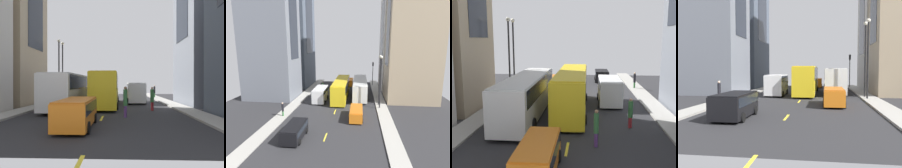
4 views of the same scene
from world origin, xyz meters
TOP-DOWN VIEW (x-y plane):
  - ground_plane at (0.00, 0.00)m, footprint 40.63×40.63m
  - sidewalk_west at (-7.40, 0.00)m, footprint 1.83×44.00m
  - sidewalk_east at (7.40, 0.00)m, footprint 1.83×44.00m
  - lane_stripe_0 at (0.00, -21.00)m, footprint 0.16×2.00m
  - lane_stripe_1 at (0.00, -12.60)m, footprint 0.16×2.00m
  - lane_stripe_2 at (0.00, -4.20)m, footprint 0.16×2.00m
  - lane_stripe_3 at (0.00, 4.20)m, footprint 0.16×2.00m
  - lane_stripe_4 at (0.00, 12.60)m, footprint 0.16×2.00m
  - lane_stripe_5 at (0.00, 21.00)m, footprint 0.16×2.00m
  - city_bus_white at (-3.79, -5.92)m, footprint 2.80×12.71m
  - streetcar_yellow at (-0.20, -3.89)m, footprint 2.70×12.74m
  - delivery_van_white at (3.32, -1.13)m, footprint 2.25×5.20m
  - car_black_0 at (3.31, 13.22)m, footprint 2.08×4.40m
  - car_orange_1 at (-3.32, 6.63)m, footprint 1.90×4.66m
  - car_orange_2 at (-1.14, -15.65)m, footprint 1.87×4.50m
  - pedestrian_crossing_mid at (4.26, -8.36)m, footprint 0.34×0.34m
  - pedestrian_waiting_curb at (1.69, -12.09)m, footprint 0.30×0.30m
  - pedestrian_crossing_near at (7.14, 7.12)m, footprint 0.30×0.30m
  - streetlamp_near at (-6.99, 1.85)m, footprint 0.44×0.44m
  - streetlamp_far at (-6.99, 0.11)m, footprint 0.44×0.44m

SIDE VIEW (x-z plane):
  - ground_plane at x=0.00m, z-range 0.00..0.00m
  - lane_stripe_0 at x=0.00m, z-range 0.00..0.01m
  - lane_stripe_1 at x=0.00m, z-range 0.00..0.01m
  - lane_stripe_2 at x=0.00m, z-range 0.00..0.01m
  - lane_stripe_3 at x=0.00m, z-range 0.00..0.01m
  - lane_stripe_4 at x=0.00m, z-range 0.00..0.01m
  - lane_stripe_5 at x=0.00m, z-range 0.00..0.01m
  - sidewalk_west at x=-7.40m, z-range 0.00..0.15m
  - sidewalk_east at x=7.40m, z-range 0.00..0.15m
  - car_orange_1 at x=-3.32m, z-range 0.14..1.70m
  - car_orange_2 at x=-1.14m, z-range 0.15..1.77m
  - car_black_0 at x=3.31m, z-range 0.15..1.81m
  - pedestrian_crossing_mid at x=4.26m, z-range 0.07..2.25m
  - pedestrian_waiting_curb at x=1.69m, z-range 0.09..2.36m
  - pedestrian_crossing_near at x=7.14m, z-range 0.23..2.24m
  - delivery_van_white at x=3.32m, z-range 0.22..2.80m
  - city_bus_white at x=-3.79m, z-range 0.33..3.69m
  - streetcar_yellow at x=-0.20m, z-range 0.33..3.92m
  - streetlamp_near at x=-6.99m, z-range 0.98..9.35m
  - streetlamp_far at x=-6.99m, z-range 0.98..9.35m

